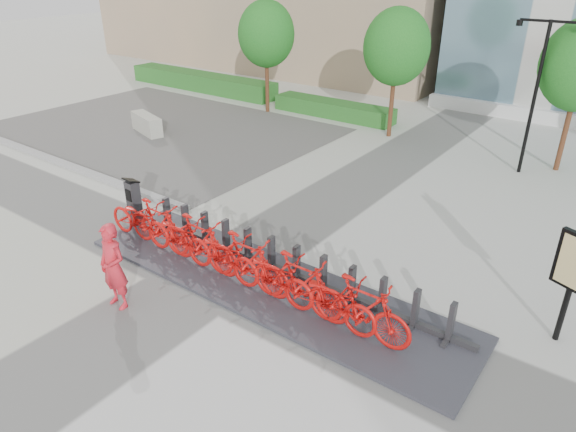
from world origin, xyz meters
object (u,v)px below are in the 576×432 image
Objects in this scene: worker_red at (113,267)px; map_sign at (576,268)px; bike_0 at (140,220)px; jersey_barrier at (147,124)px; kiosk at (134,200)px.

map_sign is at bearing 28.22° from worker_red.
worker_red is (1.80, -2.09, 0.31)m from bike_0.
jersey_barrier is (-7.38, 6.30, -0.25)m from bike_0.
kiosk is 3.88m from worker_red.
jersey_barrier is at bearing -170.55° from map_sign.
map_sign reaches higher than worker_red.
jersey_barrier is at bearing 49.49° from bike_0.
bike_0 is at bearing -23.36° from jersey_barrier.
kiosk is 0.53× the size of map_sign.
bike_0 is at bearing -143.81° from map_sign.
jersey_barrier is at bearing 142.81° from kiosk.
jersey_barrier is at bearing 136.43° from worker_red.
map_sign reaches higher than bike_0.
worker_red is (2.78, -2.69, 0.26)m from kiosk.
worker_red is 0.78× the size of map_sign.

